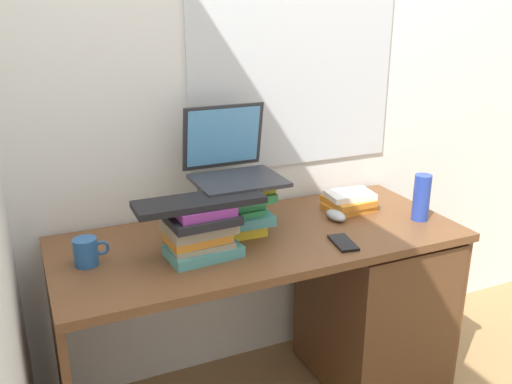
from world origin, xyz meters
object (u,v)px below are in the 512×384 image
(book_stack_keyboard_riser, at_px, (201,231))
(computer_mouse, at_px, (336,215))
(book_stack_side, at_px, (349,201))
(desk, at_px, (348,298))
(cell_phone, at_px, (343,243))
(laptop, at_px, (232,162))
(keyboard, at_px, (199,202))
(book_stack_tall, at_px, (238,206))
(water_bottle, at_px, (421,197))
(mug, at_px, (86,252))

(book_stack_keyboard_riser, height_order, computer_mouse, book_stack_keyboard_riser)
(book_stack_side, bearing_deg, desk, -116.26)
(cell_phone, bearing_deg, laptop, 143.36)
(laptop, bearing_deg, keyboard, -135.14)
(desk, xyz_separation_m, book_stack_tall, (-0.44, 0.08, 0.43))
(laptop, bearing_deg, book_stack_tall, -91.92)
(computer_mouse, bearing_deg, book_stack_keyboard_riser, -171.40)
(book_stack_tall, bearing_deg, water_bottle, -13.74)
(keyboard, xyz_separation_m, water_bottle, (0.87, -0.04, -0.10))
(book_stack_tall, distance_m, computer_mouse, 0.40)
(book_stack_tall, bearing_deg, book_stack_keyboard_riser, -145.40)
(book_stack_tall, height_order, laptop, laptop)
(keyboard, relative_size, water_bottle, 2.34)
(book_stack_keyboard_riser, bearing_deg, water_bottle, -2.71)
(desk, relative_size, water_bottle, 8.15)
(book_stack_tall, distance_m, cell_phone, 0.39)
(desk, bearing_deg, mug, 177.72)
(computer_mouse, distance_m, water_bottle, 0.33)
(water_bottle, bearing_deg, mug, 174.32)
(book_stack_keyboard_riser, relative_size, keyboard, 0.59)
(desk, height_order, book_stack_keyboard_riser, book_stack_keyboard_riser)
(computer_mouse, height_order, mug, mug)
(book_stack_side, bearing_deg, computer_mouse, -145.14)
(keyboard, distance_m, computer_mouse, 0.60)
(laptop, height_order, mug, laptop)
(desk, xyz_separation_m, water_bottle, (0.25, -0.08, 0.42))
(mug, bearing_deg, desk, -2.28)
(book_stack_side, height_order, water_bottle, water_bottle)
(book_stack_tall, xyz_separation_m, book_stack_keyboard_riser, (-0.18, -0.13, -0.01))
(laptop, height_order, computer_mouse, laptop)
(keyboard, bearing_deg, laptop, 45.20)
(book_stack_tall, xyz_separation_m, mug, (-0.54, -0.05, -0.06))
(laptop, bearing_deg, mug, -168.95)
(book_stack_keyboard_riser, xyz_separation_m, laptop, (0.19, 0.19, 0.16))
(water_bottle, bearing_deg, book_stack_tall, 166.26)
(book_stack_tall, height_order, mug, book_stack_tall)
(computer_mouse, distance_m, mug, 0.93)
(computer_mouse, xyz_separation_m, water_bottle, (0.30, -0.13, 0.07))
(book_stack_tall, relative_size, book_stack_side, 1.23)
(keyboard, xyz_separation_m, cell_phone, (0.48, -0.12, -0.18))
(book_stack_keyboard_riser, bearing_deg, laptop, 45.19)
(laptop, distance_m, cell_phone, 0.49)
(desk, relative_size, cell_phone, 10.77)
(book_stack_keyboard_riser, xyz_separation_m, book_stack_side, (0.68, 0.16, -0.05))
(laptop, relative_size, computer_mouse, 2.96)
(laptop, distance_m, keyboard, 0.27)
(keyboard, relative_size, cell_phone, 3.09)
(book_stack_tall, distance_m, mug, 0.55)
(laptop, relative_size, mug, 2.71)
(book_stack_keyboard_riser, xyz_separation_m, cell_phone, (0.48, -0.12, -0.08))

